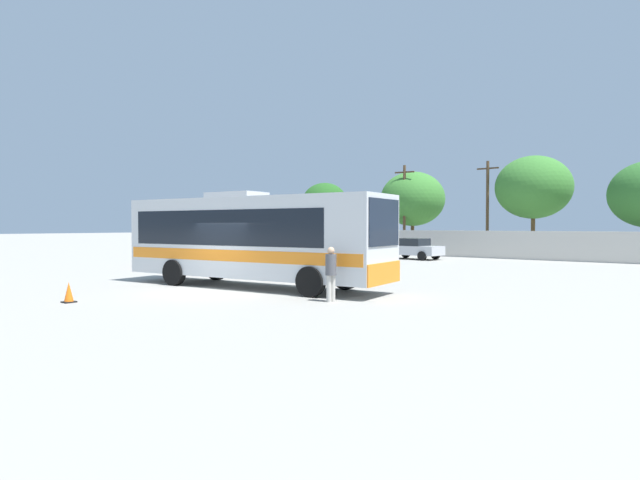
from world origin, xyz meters
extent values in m
plane|color=gray|center=(0.00, 10.00, 0.00)|extent=(300.00, 300.00, 0.00)
cube|color=beige|center=(0.00, 25.55, 1.01)|extent=(80.00, 0.30, 2.02)
cube|color=silver|center=(0.31, 2.00, 1.95)|extent=(11.33, 3.87, 3.03)
cube|color=black|center=(-0.24, 1.93, 2.32)|extent=(9.35, 3.66, 1.33)
cube|color=orange|center=(0.31, 2.00, 1.29)|extent=(11.11, 3.86, 0.42)
cube|color=#19212D|center=(5.83, 2.67, 2.50)|extent=(0.32, 2.28, 1.57)
cube|color=orange|center=(5.84, 2.67, 0.81)|extent=(0.36, 2.49, 0.73)
cube|color=#B2B2B2|center=(-0.52, 1.90, 3.59)|extent=(2.35, 1.66, 0.24)
cylinder|color=black|center=(3.58, 3.63, 0.52)|extent=(1.07, 0.42, 1.04)
cylinder|color=black|center=(3.87, 1.20, 0.52)|extent=(1.07, 0.42, 1.04)
cylinder|color=black|center=(-2.87, 2.84, 0.52)|extent=(1.07, 0.42, 1.04)
cylinder|color=black|center=(-2.58, 0.41, 0.52)|extent=(1.07, 0.42, 1.04)
cylinder|color=#B7B2A8|center=(5.06, 0.86, 0.42)|extent=(0.16, 0.16, 0.84)
cylinder|color=#B7B2A8|center=(5.02, 0.71, 0.42)|extent=(0.16, 0.16, 0.84)
cylinder|color=#4C4C51|center=(5.04, 0.79, 1.17)|extent=(0.42, 0.42, 0.66)
sphere|color=tan|center=(5.04, 0.79, 1.61)|extent=(0.23, 0.23, 0.23)
cylinder|color=gray|center=(-11.33, 5.80, 1.03)|extent=(0.05, 0.05, 2.05)
cone|color=red|center=(-11.33, 5.80, 1.84)|extent=(1.88, 1.88, 0.52)
cube|color=brown|center=(-11.33, 5.80, 0.18)|extent=(0.47, 0.47, 0.36)
cube|color=navy|center=(-8.54, 21.23, 0.64)|extent=(4.67, 2.20, 0.65)
cube|color=black|center=(-8.76, 21.20, 1.23)|extent=(2.63, 1.88, 0.53)
cylinder|color=black|center=(-7.22, 22.23, 0.32)|extent=(0.66, 0.28, 0.64)
cylinder|color=black|center=(-7.06, 20.47, 0.32)|extent=(0.66, 0.28, 0.64)
cylinder|color=black|center=(-10.02, 21.98, 0.32)|extent=(0.66, 0.28, 0.64)
cylinder|color=black|center=(-9.85, 20.22, 0.32)|extent=(0.66, 0.28, 0.64)
cube|color=#B7BABF|center=(-2.98, 20.98, 0.64)|extent=(4.19, 2.12, 0.64)
cube|color=black|center=(-3.18, 20.99, 1.22)|extent=(2.36, 1.83, 0.53)
cylinder|color=black|center=(-1.66, 21.76, 0.32)|extent=(0.66, 0.27, 0.64)
cylinder|color=black|center=(-1.80, 20.00, 0.32)|extent=(0.66, 0.27, 0.64)
cylinder|color=black|center=(-4.16, 21.96, 0.32)|extent=(0.66, 0.27, 0.64)
cylinder|color=black|center=(-4.31, 20.20, 0.32)|extent=(0.66, 0.27, 0.64)
cylinder|color=#4C3823|center=(-0.88, 29.52, 3.83)|extent=(0.24, 0.24, 7.65)
cube|color=#473321|center=(-0.88, 29.52, 7.05)|extent=(1.80, 0.15, 0.12)
cylinder|color=#4C3823|center=(-7.44, 27.52, 3.80)|extent=(0.24, 0.24, 7.61)
cube|color=#473321|center=(-7.44, 27.52, 7.01)|extent=(1.80, 0.28, 0.12)
cylinder|color=brown|center=(-16.82, 28.32, 1.59)|extent=(0.32, 0.32, 3.19)
ellipsoid|color=#23561E|center=(-16.82, 28.32, 4.74)|extent=(4.43, 4.43, 3.77)
cylinder|color=brown|center=(-7.77, 29.59, 1.40)|extent=(0.32, 0.32, 2.80)
ellipsoid|color=#38752D|center=(-7.77, 29.59, 4.80)|extent=(5.73, 5.73, 4.87)
cylinder|color=brown|center=(2.35, 30.77, 1.69)|extent=(0.32, 0.32, 3.39)
ellipsoid|color=#38752D|center=(2.35, 30.77, 5.44)|extent=(5.88, 5.88, 4.99)
cube|color=black|center=(-1.22, -4.44, 0.02)|extent=(0.36, 0.36, 0.04)
cone|color=orange|center=(-1.22, -4.44, 0.34)|extent=(0.28, 0.28, 0.60)
camera|label=1|loc=(14.94, -12.14, 2.39)|focal=29.21mm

